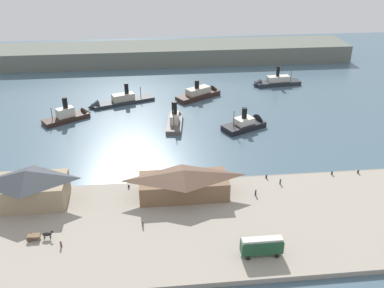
{
  "coord_description": "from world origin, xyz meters",
  "views": [
    {
      "loc": [
        -8.82,
        -98.17,
        60.13
      ],
      "look_at": [
        3.17,
        15.01,
        2.0
      ],
      "focal_mm": 40.21,
      "sensor_mm": 36.0,
      "label": 1
    }
  ],
  "objects": [
    {
      "name": "ferry_moored_east",
      "position": [
        -36.04,
        41.91,
        1.58
      ],
      "size": [
        16.97,
        13.22,
        9.97
      ],
      "color": "black",
      "rests_on": "ground"
    },
    {
      "name": "pedestrian_near_west_shed",
      "position": [
        -28.26,
        -26.81,
        1.93
      ],
      "size": [
        0.4,
        0.4,
        1.6
      ],
      "color": "#4C3D33",
      "rests_on": "quay_promenade"
    },
    {
      "name": "pedestrian_standing_center",
      "position": [
        -11.57,
        -21.72,
        1.89
      ],
      "size": [
        0.37,
        0.37,
        1.51
      ],
      "color": "#3D4C42",
      "rests_on": "quay_promenade"
    },
    {
      "name": "far_headland",
      "position": [
        0.0,
        110.0,
        4.0
      ],
      "size": [
        180.0,
        24.0,
        8.0
      ],
      "primitive_type": "cube",
      "color": "#60665B",
      "rests_on": "ground"
    },
    {
      "name": "mooring_post_center_west",
      "position": [
        38.28,
        -5.04,
        1.65
      ],
      "size": [
        0.44,
        0.44,
        0.9
      ],
      "primitive_type": "cylinder",
      "color": "black",
      "rests_on": "quay_promenade"
    },
    {
      "name": "mooring_post_east",
      "position": [
        20.58,
        -4.94,
        1.65
      ],
      "size": [
        0.44,
        0.44,
        0.9
      ],
      "primitive_type": "cylinder",
      "color": "black",
      "rests_on": "quay_promenade"
    },
    {
      "name": "ground_plane",
      "position": [
        0.0,
        0.0,
        0.0
      ],
      "size": [
        320.0,
        320.0,
        0.0
      ],
      "primitive_type": "plane",
      "color": "#476070"
    },
    {
      "name": "mooring_post_west",
      "position": [
        -15.06,
        -5.6,
        1.65
      ],
      "size": [
        0.44,
        0.44,
        0.9
      ],
      "primitive_type": "cylinder",
      "color": "black",
      "rests_on": "quay_promenade"
    },
    {
      "name": "ferry_approaching_east",
      "position": [
        23.41,
        28.99,
        1.4
      ],
      "size": [
        16.62,
        12.23,
        9.31
      ],
      "color": "black",
      "rests_on": "ground"
    },
    {
      "name": "mooring_post_center_east",
      "position": [
        45.49,
        -5.11,
        1.65
      ],
      "size": [
        0.44,
        0.44,
        0.9
      ],
      "primitive_type": "cylinder",
      "color": "black",
      "rests_on": "quay_promenade"
    },
    {
      "name": "ferry_outer_harbor",
      "position": [
        -21.56,
        54.22,
        1.21
      ],
      "size": [
        25.55,
        13.47,
        9.39
      ],
      "color": "#23282D",
      "rests_on": "ground"
    },
    {
      "name": "ferry_shed_central_terminal",
      "position": [
        -37.98,
        -9.75,
        5.6
      ],
      "size": [
        17.63,
        10.56,
        8.66
      ],
      "color": "#998466",
      "rests_on": "quay_promenade"
    },
    {
      "name": "seawall_edge",
      "position": [
        0.0,
        -3.6,
        0.5
      ],
      "size": [
        110.0,
        0.8,
        1.0
      ],
      "primitive_type": "cube",
      "color": "gray",
      "rests_on": "ground"
    },
    {
      "name": "horse_cart",
      "position": [
        -33.26,
        -23.78,
        2.13
      ],
      "size": [
        5.55,
        1.65,
        1.87
      ],
      "color": "brown",
      "rests_on": "quay_promenade"
    },
    {
      "name": "quay_promenade",
      "position": [
        0.0,
        -22.0,
        0.6
      ],
      "size": [
        110.0,
        36.0,
        1.2
      ],
      "primitive_type": "cube",
      "color": "#9E9384",
      "rests_on": "ground"
    },
    {
      "name": "ferry_moored_west",
      "position": [
        -0.57,
        34.6,
        1.55
      ],
      "size": [
        6.79,
        16.94,
        10.08
      ],
      "color": "#514C47",
      "rests_on": "ground"
    },
    {
      "name": "street_tram",
      "position": [
        11.92,
        -33.5,
        3.62
      ],
      "size": [
        8.36,
        2.56,
        4.13
      ],
      "color": "#1E4C2D",
      "rests_on": "quay_promenade"
    },
    {
      "name": "ferry_shed_customs_shed",
      "position": [
        -1.57,
        -10.42,
        4.72
      ],
      "size": [
        21.72,
        9.32,
        6.94
      ],
      "color": "brown",
      "rests_on": "quay_promenade"
    },
    {
      "name": "pedestrian_walking_east",
      "position": [
        23.34,
        -8.11,
        1.94
      ],
      "size": [
        0.4,
        0.4,
        1.62
      ],
      "color": "#3D4C42",
      "rests_on": "quay_promenade"
    },
    {
      "name": "ferry_near_quay",
      "position": [
        42.99,
        69.29,
        1.4
      ],
      "size": [
        20.93,
        7.14,
        9.7
      ],
      "color": "#23282D",
      "rests_on": "ground"
    },
    {
      "name": "pedestrian_near_east_shed",
      "position": [
        15.86,
        -12.48,
        1.97
      ],
      "size": [
        0.42,
        0.42,
        1.69
      ],
      "color": "#33384C",
      "rests_on": "quay_promenade"
    },
    {
      "name": "ferry_approaching_west",
      "position": [
        11.78,
        58.84,
        1.58
      ],
      "size": [
        19.54,
        14.75,
        8.91
      ],
      "color": "black",
      "rests_on": "ground"
    }
  ]
}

